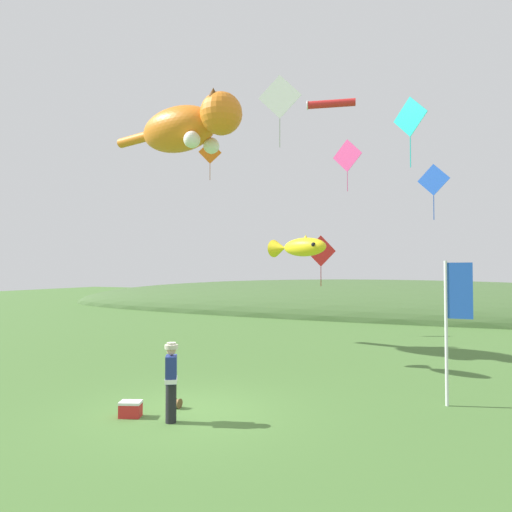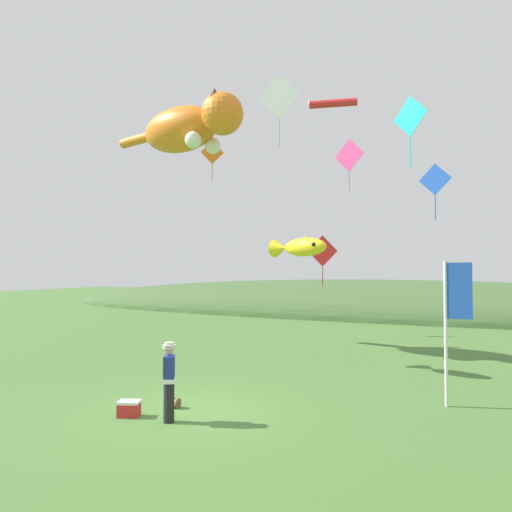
{
  "view_description": "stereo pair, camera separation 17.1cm",
  "coord_description": "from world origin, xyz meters",
  "px_view_note": "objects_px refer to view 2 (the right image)",
  "views": [
    {
      "loc": [
        5.94,
        -9.3,
        3.41
      ],
      "look_at": [
        0.0,
        4.0,
        3.84
      ],
      "focal_mm": 32.0,
      "sensor_mm": 36.0,
      "label": 1
    },
    {
      "loc": [
        6.09,
        -9.23,
        3.41
      ],
      "look_at": [
        0.0,
        4.0,
        3.84
      ],
      "focal_mm": 32.0,
      "sensor_mm": 36.0,
      "label": 2
    }
  ],
  "objects_px": {
    "festival_banner_pole": "(453,311)",
    "kite_diamond_blue": "(435,180)",
    "kite_fish_windsock": "(299,247)",
    "kite_giant_cat": "(189,128)",
    "kite_diamond_orange": "(212,153)",
    "festival_attendant": "(169,379)",
    "kite_diamond_teal": "(410,117)",
    "kite_diamond_pink": "(349,156)",
    "kite_spool": "(176,403)",
    "kite_diamond_red": "(323,251)",
    "picnic_cooler": "(129,409)",
    "kite_diamond_white": "(279,97)",
    "kite_tube_streamer": "(332,103)"
  },
  "relations": [
    {
      "from": "kite_diamond_orange",
      "to": "kite_diamond_pink",
      "type": "bearing_deg",
      "value": -5.32
    },
    {
      "from": "kite_spool",
      "to": "kite_diamond_red",
      "type": "relative_size",
      "value": 0.1
    },
    {
      "from": "kite_tube_streamer",
      "to": "kite_diamond_teal",
      "type": "xyz_separation_m",
      "value": [
        4.2,
        -6.93,
        -3.36
      ]
    },
    {
      "from": "kite_spool",
      "to": "kite_diamond_red",
      "type": "distance_m",
      "value": 11.33
    },
    {
      "from": "kite_spool",
      "to": "kite_diamond_white",
      "type": "bearing_deg",
      "value": 67.89
    },
    {
      "from": "picnic_cooler",
      "to": "kite_diamond_blue",
      "type": "height_order",
      "value": "kite_diamond_blue"
    },
    {
      "from": "kite_fish_windsock",
      "to": "kite_diamond_teal",
      "type": "distance_m",
      "value": 5.42
    },
    {
      "from": "festival_banner_pole",
      "to": "kite_giant_cat",
      "type": "xyz_separation_m",
      "value": [
        -10.63,
        4.35,
        7.24
      ]
    },
    {
      "from": "festival_banner_pole",
      "to": "kite_diamond_teal",
      "type": "bearing_deg",
      "value": 126.41
    },
    {
      "from": "kite_diamond_pink",
      "to": "kite_diamond_white",
      "type": "relative_size",
      "value": 1.07
    },
    {
      "from": "kite_giant_cat",
      "to": "kite_diamond_orange",
      "type": "height_order",
      "value": "kite_giant_cat"
    },
    {
      "from": "kite_giant_cat",
      "to": "festival_banner_pole",
      "type": "bearing_deg",
      "value": -22.27
    },
    {
      "from": "kite_giant_cat",
      "to": "kite_tube_streamer",
      "type": "relative_size",
      "value": 3.24
    },
    {
      "from": "kite_fish_windsock",
      "to": "kite_diamond_blue",
      "type": "relative_size",
      "value": 1.19
    },
    {
      "from": "kite_giant_cat",
      "to": "kite_diamond_blue",
      "type": "relative_size",
      "value": 3.58
    },
    {
      "from": "kite_fish_windsock",
      "to": "kite_diamond_red",
      "type": "bearing_deg",
      "value": 97.29
    },
    {
      "from": "kite_diamond_orange",
      "to": "kite_diamond_white",
      "type": "xyz_separation_m",
      "value": [
        7.36,
        -8.55,
        -1.07
      ]
    },
    {
      "from": "kite_spool",
      "to": "kite_diamond_red",
      "type": "height_order",
      "value": "kite_diamond_red"
    },
    {
      "from": "kite_diamond_blue",
      "to": "festival_banner_pole",
      "type": "bearing_deg",
      "value": -83.0
    },
    {
      "from": "festival_attendant",
      "to": "kite_spool",
      "type": "xyz_separation_m",
      "value": [
        -0.46,
        0.93,
        -0.83
      ]
    },
    {
      "from": "picnic_cooler",
      "to": "kite_diamond_teal",
      "type": "distance_m",
      "value": 11.02
    },
    {
      "from": "festival_attendant",
      "to": "picnic_cooler",
      "type": "distance_m",
      "value": 1.33
    },
    {
      "from": "kite_giant_cat",
      "to": "kite_diamond_orange",
      "type": "relative_size",
      "value": 3.44
    },
    {
      "from": "festival_banner_pole",
      "to": "kite_diamond_blue",
      "type": "xyz_separation_m",
      "value": [
        -0.68,
        5.52,
        4.34
      ]
    },
    {
      "from": "festival_banner_pole",
      "to": "picnic_cooler",
      "type": "bearing_deg",
      "value": -150.22
    },
    {
      "from": "kite_diamond_pink",
      "to": "kite_diamond_teal",
      "type": "height_order",
      "value": "kite_diamond_pink"
    },
    {
      "from": "kite_diamond_white",
      "to": "kite_diamond_pink",
      "type": "bearing_deg",
      "value": 87.66
    },
    {
      "from": "kite_diamond_pink",
      "to": "kite_diamond_teal",
      "type": "bearing_deg",
      "value": -63.59
    },
    {
      "from": "festival_banner_pole",
      "to": "kite_tube_streamer",
      "type": "relative_size",
      "value": 1.58
    },
    {
      "from": "kite_diamond_blue",
      "to": "kite_diamond_teal",
      "type": "xyz_separation_m",
      "value": [
        -0.44,
        -4.01,
        1.17
      ]
    },
    {
      "from": "kite_giant_cat",
      "to": "kite_fish_windsock",
      "type": "xyz_separation_m",
      "value": [
        5.7,
        -1.76,
        -5.42
      ]
    },
    {
      "from": "kite_spool",
      "to": "kite_diamond_red",
      "type": "xyz_separation_m",
      "value": [
        0.64,
        10.53,
        4.11
      ]
    },
    {
      "from": "festival_attendant",
      "to": "kite_diamond_teal",
      "type": "distance_m",
      "value": 9.91
    },
    {
      "from": "kite_diamond_teal",
      "to": "kite_fish_windsock",
      "type": "bearing_deg",
      "value": 164.12
    },
    {
      "from": "kite_spool",
      "to": "kite_diamond_white",
      "type": "distance_m",
      "value": 9.35
    },
    {
      "from": "festival_banner_pole",
      "to": "kite_fish_windsock",
      "type": "distance_m",
      "value": 5.86
    },
    {
      "from": "festival_banner_pole",
      "to": "kite_diamond_blue",
      "type": "distance_m",
      "value": 7.05
    },
    {
      "from": "festival_attendant",
      "to": "kite_giant_cat",
      "type": "distance_m",
      "value": 12.88
    },
    {
      "from": "festival_banner_pole",
      "to": "kite_diamond_red",
      "type": "xyz_separation_m",
      "value": [
        -5.58,
        7.62,
        1.86
      ]
    },
    {
      "from": "festival_attendant",
      "to": "festival_banner_pole",
      "type": "xyz_separation_m",
      "value": [
        5.76,
        3.85,
        1.42
      ]
    },
    {
      "from": "kite_diamond_orange",
      "to": "festival_banner_pole",
      "type": "bearing_deg",
      "value": -36.62
    },
    {
      "from": "kite_tube_streamer",
      "to": "kite_diamond_white",
      "type": "height_order",
      "value": "kite_tube_streamer"
    },
    {
      "from": "picnic_cooler",
      "to": "kite_diamond_blue",
      "type": "xyz_separation_m",
      "value": [
        6.15,
        9.44,
        6.52
      ]
    },
    {
      "from": "kite_spool",
      "to": "picnic_cooler",
      "type": "distance_m",
      "value": 1.17
    },
    {
      "from": "kite_tube_streamer",
      "to": "kite_diamond_blue",
      "type": "height_order",
      "value": "kite_tube_streamer"
    },
    {
      "from": "festival_banner_pole",
      "to": "kite_diamond_teal",
      "type": "xyz_separation_m",
      "value": [
        -1.12,
        1.51,
        5.51
      ]
    },
    {
      "from": "kite_fish_windsock",
      "to": "kite_diamond_pink",
      "type": "bearing_deg",
      "value": 85.77
    },
    {
      "from": "picnic_cooler",
      "to": "kite_diamond_white",
      "type": "bearing_deg",
      "value": 65.61
    },
    {
      "from": "kite_diamond_blue",
      "to": "kite_spool",
      "type": "bearing_deg",
      "value": -123.29
    },
    {
      "from": "kite_diamond_teal",
      "to": "kite_diamond_red",
      "type": "bearing_deg",
      "value": 126.15
    }
  ]
}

